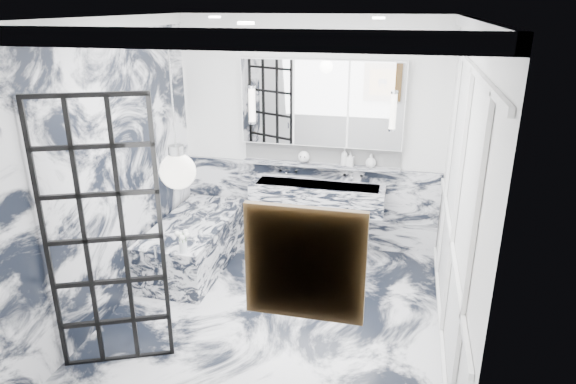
% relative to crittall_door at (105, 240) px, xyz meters
% --- Properties ---
extents(floor, '(3.60, 3.60, 0.00)m').
position_rel_crittall_door_xyz_m(floor, '(1.14, 0.88, -1.15)').
color(floor, silver).
rests_on(floor, ground).
extents(ceiling, '(3.60, 3.60, 0.00)m').
position_rel_crittall_door_xyz_m(ceiling, '(1.14, 0.88, 1.65)').
color(ceiling, white).
rests_on(ceiling, wall_back).
extents(wall_back, '(3.60, 0.00, 3.60)m').
position_rel_crittall_door_xyz_m(wall_back, '(1.14, 2.68, 0.25)').
color(wall_back, white).
rests_on(wall_back, floor).
extents(wall_front, '(3.60, 0.00, 3.60)m').
position_rel_crittall_door_xyz_m(wall_front, '(1.14, -0.92, 0.25)').
color(wall_front, white).
rests_on(wall_front, floor).
extents(wall_left, '(0.00, 3.60, 3.60)m').
position_rel_crittall_door_xyz_m(wall_left, '(-0.46, 0.88, 0.25)').
color(wall_left, white).
rests_on(wall_left, floor).
extents(wall_right, '(0.00, 3.60, 3.60)m').
position_rel_crittall_door_xyz_m(wall_right, '(2.74, 0.88, 0.25)').
color(wall_right, white).
rests_on(wall_right, floor).
extents(marble_clad_back, '(3.18, 0.05, 1.05)m').
position_rel_crittall_door_xyz_m(marble_clad_back, '(1.14, 2.65, -0.62)').
color(marble_clad_back, silver).
rests_on(marble_clad_back, floor).
extents(marble_clad_left, '(0.02, 3.56, 2.68)m').
position_rel_crittall_door_xyz_m(marble_clad_left, '(-0.45, 0.88, 0.19)').
color(marble_clad_left, silver).
rests_on(marble_clad_left, floor).
extents(panel_molding, '(0.03, 3.40, 2.30)m').
position_rel_crittall_door_xyz_m(panel_molding, '(2.72, 0.88, 0.15)').
color(panel_molding, white).
rests_on(panel_molding, floor).
extents(soap_bottle_a, '(0.09, 0.09, 0.21)m').
position_rel_crittall_door_xyz_m(soap_bottle_a, '(1.57, 2.59, 0.05)').
color(soap_bottle_a, '#8C5919').
rests_on(soap_bottle_a, ledge).
extents(soap_bottle_b, '(0.09, 0.09, 0.17)m').
position_rel_crittall_door_xyz_m(soap_bottle_b, '(1.65, 2.59, 0.03)').
color(soap_bottle_b, '#4C4C51').
rests_on(soap_bottle_b, ledge).
extents(soap_bottle_c, '(0.16, 0.16, 0.16)m').
position_rel_crittall_door_xyz_m(soap_bottle_c, '(1.89, 2.59, 0.02)').
color(soap_bottle_c, silver).
rests_on(soap_bottle_c, ledge).
extents(face_pot, '(0.14, 0.14, 0.14)m').
position_rel_crittall_door_xyz_m(face_pot, '(1.08, 2.59, 0.02)').
color(face_pot, white).
rests_on(face_pot, ledge).
extents(amber_bottle, '(0.04, 0.04, 0.10)m').
position_rel_crittall_door_xyz_m(amber_bottle, '(1.59, 2.59, -0.01)').
color(amber_bottle, '#8C5919').
rests_on(amber_bottle, ledge).
extents(flower_vase, '(0.08, 0.08, 0.12)m').
position_rel_crittall_door_xyz_m(flower_vase, '(0.18, 1.01, -0.54)').
color(flower_vase, silver).
rests_on(flower_vase, bathtub).
extents(crittall_door, '(0.82, 0.39, 2.29)m').
position_rel_crittall_door_xyz_m(crittall_door, '(0.00, 0.00, 0.00)').
color(crittall_door, black).
rests_on(crittall_door, floor).
extents(artwork, '(0.55, 0.05, 0.55)m').
position_rel_crittall_door_xyz_m(artwork, '(1.80, -0.88, 0.47)').
color(artwork, '#B57B12').
rests_on(artwork, wall_front).
extents(pendant_light, '(0.23, 0.23, 0.23)m').
position_rel_crittall_door_xyz_m(pendant_light, '(0.87, -0.40, 0.76)').
color(pendant_light, white).
rests_on(pendant_light, ceiling).
extents(trough_sink, '(1.60, 0.45, 0.30)m').
position_rel_crittall_door_xyz_m(trough_sink, '(1.29, 2.43, -0.42)').
color(trough_sink, silver).
rests_on(trough_sink, wall_back).
extents(ledge, '(1.90, 0.14, 0.04)m').
position_rel_crittall_door_xyz_m(ledge, '(1.29, 2.60, -0.08)').
color(ledge, silver).
rests_on(ledge, wall_back).
extents(subway_tile, '(1.90, 0.03, 0.23)m').
position_rel_crittall_door_xyz_m(subway_tile, '(1.29, 2.66, 0.06)').
color(subway_tile, white).
rests_on(subway_tile, wall_back).
extents(mirror_cabinet, '(1.90, 0.16, 1.00)m').
position_rel_crittall_door_xyz_m(mirror_cabinet, '(1.29, 2.60, 0.67)').
color(mirror_cabinet, white).
rests_on(mirror_cabinet, wall_back).
extents(sconce_left, '(0.07, 0.07, 0.40)m').
position_rel_crittall_door_xyz_m(sconce_left, '(0.47, 2.51, 0.63)').
color(sconce_left, white).
rests_on(sconce_left, mirror_cabinet).
extents(sconce_right, '(0.07, 0.07, 0.40)m').
position_rel_crittall_door_xyz_m(sconce_right, '(2.11, 2.51, 0.63)').
color(sconce_right, white).
rests_on(sconce_right, mirror_cabinet).
extents(bathtub, '(0.75, 1.65, 0.55)m').
position_rel_crittall_door_xyz_m(bathtub, '(-0.04, 1.77, -0.87)').
color(bathtub, silver).
rests_on(bathtub, floor).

